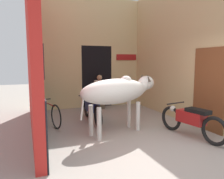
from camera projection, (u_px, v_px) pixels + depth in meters
name	position (u px, v px, depth m)	size (l,w,h in m)	color
ground_plane	(159.00, 155.00, 4.11)	(30.00, 30.00, 0.00)	#9E9389
wall_left_shopfront	(32.00, 51.00, 5.29)	(0.25, 4.78, 4.17)	red
wall_back_with_doorway	(91.00, 63.00, 8.59)	(4.04, 0.93, 4.17)	#D1BC84
wall_right_with_door	(176.00, 52.00, 6.78)	(0.22, 4.78, 4.17)	#D1BC84
cow	(119.00, 91.00, 5.33)	(2.29, 1.11, 1.43)	silver
motorcycle_near	(191.00, 120.00, 5.06)	(0.58, 1.83, 0.74)	black
motorcycle_far	(92.00, 108.00, 6.35)	(0.58, 1.81, 0.74)	black
bicycle	(49.00, 113.00, 6.12)	(0.56, 1.65, 0.66)	black
shopkeeper_seated	(100.00, 91.00, 8.16)	(0.37, 0.33, 1.27)	brown
plastic_stool	(90.00, 103.00, 8.03)	(0.32, 0.32, 0.44)	beige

